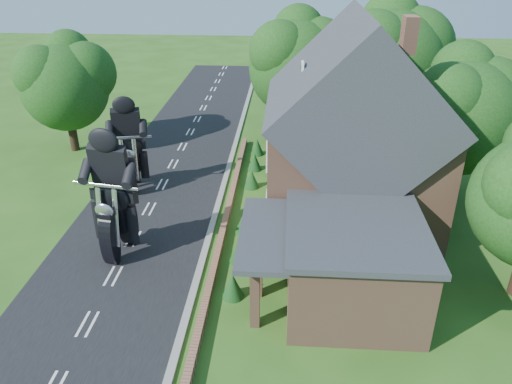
# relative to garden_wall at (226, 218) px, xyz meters

# --- Properties ---
(ground) EXTENTS (120.00, 120.00, 0.00)m
(ground) POSITION_rel_garden_wall_xyz_m (-4.30, -5.00, -0.20)
(ground) COLOR #285317
(ground) RESTS_ON ground
(road) EXTENTS (7.00, 80.00, 0.02)m
(road) POSITION_rel_garden_wall_xyz_m (-4.30, -5.00, -0.19)
(road) COLOR black
(road) RESTS_ON ground
(kerb) EXTENTS (0.30, 80.00, 0.12)m
(kerb) POSITION_rel_garden_wall_xyz_m (-0.65, -5.00, -0.14)
(kerb) COLOR gray
(kerb) RESTS_ON ground
(garden_wall) EXTENTS (0.30, 22.00, 0.40)m
(garden_wall) POSITION_rel_garden_wall_xyz_m (0.00, 0.00, 0.00)
(garden_wall) COLOR #94654B
(garden_wall) RESTS_ON ground
(house) EXTENTS (9.54, 8.64, 10.24)m
(house) POSITION_rel_garden_wall_xyz_m (6.19, 1.00, 4.14)
(house) COLOR #94654B
(house) RESTS_ON ground
(annex) EXTENTS (7.05, 5.94, 3.44)m
(annex) POSITION_rel_garden_wall_xyz_m (5.57, -5.80, 1.57)
(annex) COLOR #94654B
(annex) RESTS_ON ground
(tree_house_right) EXTENTS (6.51, 6.00, 8.40)m
(tree_house_right) POSITION_rel_garden_wall_xyz_m (12.35, 3.62, 4.99)
(tree_house_right) COLOR black
(tree_house_right) RESTS_ON ground
(tree_behind_house) EXTENTS (7.81, 7.20, 10.08)m
(tree_behind_house) POSITION_rel_garden_wall_xyz_m (9.88, 11.14, 6.03)
(tree_behind_house) COLOR black
(tree_behind_house) RESTS_ON ground
(tree_behind_left) EXTENTS (6.94, 6.40, 9.16)m
(tree_behind_left) POSITION_rel_garden_wall_xyz_m (3.86, 12.13, 5.53)
(tree_behind_left) COLOR black
(tree_behind_left) RESTS_ON ground
(tree_far_road) EXTENTS (6.08, 5.60, 7.84)m
(tree_far_road) POSITION_rel_garden_wall_xyz_m (-11.16, 9.11, 4.64)
(tree_far_road) COLOR black
(tree_far_road) RESTS_ON ground
(shrub_a) EXTENTS (0.90, 0.90, 1.10)m
(shrub_a) POSITION_rel_garden_wall_xyz_m (1.00, -6.00, 0.35)
(shrub_a) COLOR #113814
(shrub_a) RESTS_ON ground
(shrub_b) EXTENTS (0.90, 0.90, 1.10)m
(shrub_b) POSITION_rel_garden_wall_xyz_m (1.00, -3.50, 0.35)
(shrub_b) COLOR #113814
(shrub_b) RESTS_ON ground
(shrub_c) EXTENTS (0.90, 0.90, 1.10)m
(shrub_c) POSITION_rel_garden_wall_xyz_m (1.00, -1.00, 0.35)
(shrub_c) COLOR #113814
(shrub_c) RESTS_ON ground
(shrub_d) EXTENTS (0.90, 0.90, 1.10)m
(shrub_d) POSITION_rel_garden_wall_xyz_m (1.00, 4.00, 0.35)
(shrub_d) COLOR #113814
(shrub_d) RESTS_ON ground
(shrub_e) EXTENTS (0.90, 0.90, 1.10)m
(shrub_e) POSITION_rel_garden_wall_xyz_m (1.00, 6.50, 0.35)
(shrub_e) COLOR #113814
(shrub_e) RESTS_ON ground
(shrub_f) EXTENTS (0.90, 0.90, 1.10)m
(shrub_f) POSITION_rel_garden_wall_xyz_m (1.00, 9.00, 0.35)
(shrub_f) COLOR #113814
(shrub_f) RESTS_ON ground
(motorcycle_lead) EXTENTS (0.82, 2.04, 1.85)m
(motorcycle_lead) POSITION_rel_garden_wall_xyz_m (-4.45, -3.25, 0.72)
(motorcycle_lead) COLOR black
(motorcycle_lead) RESTS_ON ground
(motorcycle_follow) EXTENTS (0.78, 1.84, 1.66)m
(motorcycle_follow) POSITION_rel_garden_wall_xyz_m (-5.78, 3.34, 0.63)
(motorcycle_follow) COLOR black
(motorcycle_follow) RESTS_ON ground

